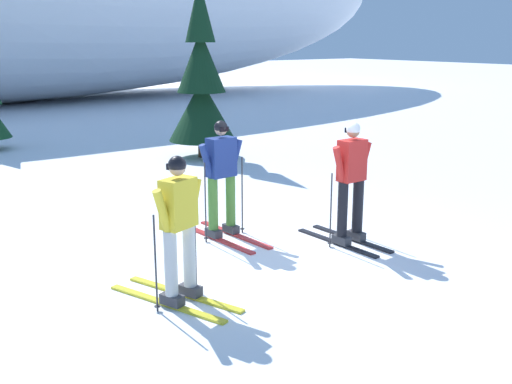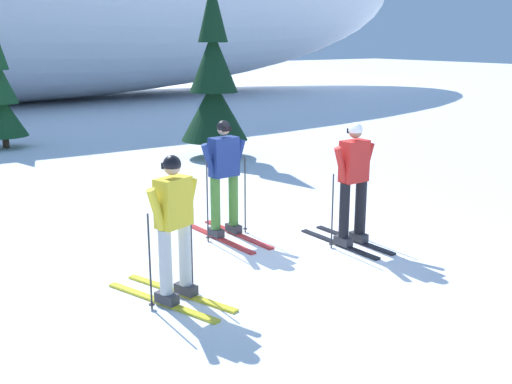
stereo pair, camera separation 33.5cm
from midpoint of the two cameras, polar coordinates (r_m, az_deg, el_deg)
name	(u,v)px [view 1 (the left image)]	position (r m, az deg, el deg)	size (l,w,h in m)	color
ground_plane	(290,252)	(8.79, 2.17, -5.71)	(120.00, 120.00, 0.00)	white
skier_navy_jacket	(222,176)	(9.24, -4.28, 1.47)	(0.81, 1.74, 1.82)	red
skier_red_jacket	(351,181)	(8.98, 7.88, 1.06)	(0.79, 1.63, 1.84)	black
skier_yellow_jacket	(179,228)	(6.97, -8.68, -3.38)	(0.99, 1.78, 1.75)	gold
pine_tree_far_right	(201,85)	(15.56, -5.81, 10.03)	(1.71, 1.71, 4.44)	#47301E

